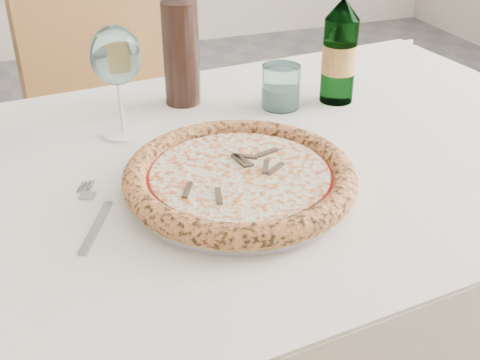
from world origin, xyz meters
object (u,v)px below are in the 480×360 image
at_px(dining_table, 220,210).
at_px(plate, 240,187).
at_px(chair_far, 116,102).
at_px(wine_bottle, 181,43).
at_px(tumbler, 281,89).
at_px(beer_bottle, 340,51).
at_px(wine_glass, 116,58).
at_px(pizza, 240,176).

relative_size(dining_table, plate, 4.62).
xyz_separation_m(chair_far, wine_bottle, (0.05, -0.59, 0.34)).
distance_m(plate, wine_bottle, 0.37).
bearing_deg(wine_bottle, tumbler, -26.65).
bearing_deg(beer_bottle, plate, -138.45).
distance_m(wine_glass, tumbler, 0.32).
distance_m(plate, beer_bottle, 0.41).
xyz_separation_m(plate, tumbler, (0.18, 0.27, 0.03)).
xyz_separation_m(pizza, wine_glass, (-0.13, 0.26, 0.11)).
distance_m(tumbler, wine_bottle, 0.21).
bearing_deg(chair_far, plate, -87.52).
relative_size(pizza, wine_bottle, 1.22).
bearing_deg(plate, tumbler, 56.24).
bearing_deg(tumbler, chair_far, 108.35).
relative_size(plate, wine_bottle, 1.12).
bearing_deg(wine_glass, pizza, -63.94).
height_order(chair_far, wine_glass, wine_glass).
bearing_deg(wine_glass, wine_bottle, 36.58).
bearing_deg(wine_bottle, beer_bottle, -18.26).
distance_m(dining_table, tumbler, 0.28).
distance_m(wine_glass, beer_bottle, 0.42).
bearing_deg(chair_far, pizza, -87.52).
relative_size(dining_table, pizza, 4.24).
bearing_deg(plate, wine_glass, 116.06).
bearing_deg(pizza, plate, 18.31).
distance_m(dining_table, pizza, 0.16).
bearing_deg(plate, beer_bottle, 41.55).
distance_m(pizza, tumbler, 0.33).
distance_m(dining_table, wine_glass, 0.31).
height_order(chair_far, pizza, chair_far).
bearing_deg(chair_far, beer_bottle, -63.59).
relative_size(chair_far, tumbler, 11.34).
xyz_separation_m(dining_table, chair_far, (-0.04, 0.84, -0.13)).
bearing_deg(dining_table, tumbler, 43.44).
relative_size(wine_glass, wine_bottle, 0.69).
xyz_separation_m(wine_glass, tumbler, (0.31, 0.02, -0.10)).
bearing_deg(chair_far, tumbler, -71.65).
bearing_deg(tumbler, dining_table, -136.56).
bearing_deg(dining_table, chair_far, 92.77).
xyz_separation_m(chair_far, tumbler, (0.22, -0.67, 0.26)).
bearing_deg(beer_bottle, wine_bottle, 161.74).
bearing_deg(plate, dining_table, 90.00).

